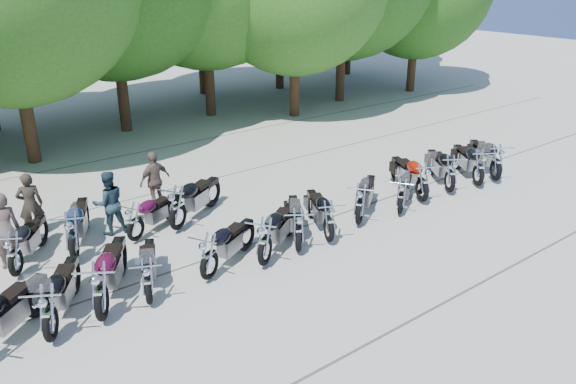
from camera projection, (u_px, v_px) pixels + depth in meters
ground at (327, 254)px, 13.23m from camera, size 90.00×90.00×0.00m
motorcycle_1 at (48, 311)px, 9.90m from camera, size 1.79×2.34×1.30m
motorcycle_2 at (100, 290)px, 10.46m from camera, size 1.98×2.51×1.41m
motorcycle_3 at (148, 280)px, 11.03m from camera, size 1.46×2.10×1.15m
motorcycle_4 at (209, 255)px, 11.87m from camera, size 2.28×1.63×1.26m
motorcycle_5 at (265, 240)px, 12.41m from camera, size 2.38×1.92×1.35m
motorcycle_6 at (298, 229)px, 13.04m from camera, size 1.83×2.25×1.27m
motorcycle_7 at (329, 220)px, 13.52m from camera, size 1.55×2.28×1.25m
motorcycle_8 at (360, 203)px, 14.40m from camera, size 2.29×1.93×1.31m
motorcycle_9 at (401, 195)px, 15.05m from camera, size 2.07×1.70×1.18m
motorcycle_10 at (423, 181)px, 15.80m from camera, size 1.65×2.49×1.36m
motorcycle_11 at (451, 173)px, 16.46m from camera, size 1.93×2.38×1.35m
motorcycle_12 at (479, 166)px, 16.95m from camera, size 1.93×2.40×1.35m
motorcycle_13 at (497, 161)px, 17.33m from camera, size 2.00×2.47×1.39m
motorcycle_14 at (14, 253)px, 12.01m from camera, size 1.75×2.17×1.22m
motorcycle_15 at (72, 235)px, 12.61m from camera, size 1.74×2.54×1.39m
motorcycle_16 at (135, 221)px, 13.57m from camera, size 2.13×1.49×1.17m
motorcycle_17 at (177, 207)px, 14.09m from camera, size 2.50×1.91×1.39m
rider_0 at (5, 230)px, 12.36m from camera, size 0.69×0.49×1.79m
rider_1 at (109, 203)px, 13.97m from camera, size 0.87×0.72×1.66m
rider_2 at (155, 180)px, 15.43m from camera, size 1.03×0.59×1.66m
rider_3 at (30, 205)px, 13.88m from camera, size 0.68×0.53×1.65m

